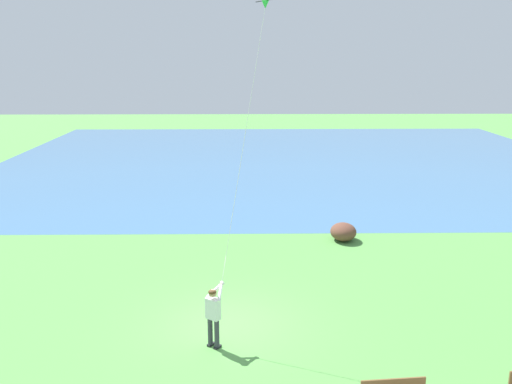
% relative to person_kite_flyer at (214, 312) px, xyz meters
% --- Properties ---
extents(ground_plane, '(120.00, 120.00, 0.00)m').
position_rel_person_kite_flyer_xyz_m(ground_plane, '(-1.29, 0.36, -1.05)').
color(ground_plane, '#569947').
extents(lake_water, '(36.00, 44.00, 0.01)m').
position_rel_person_kite_flyer_xyz_m(lake_water, '(-27.90, 4.36, -1.04)').
color(lake_water, teal).
rests_on(lake_water, ground).
extents(person_kite_flyer, '(0.61, 0.56, 1.83)m').
position_rel_person_kite_flyer_xyz_m(person_kite_flyer, '(0.00, 0.00, 0.00)').
color(person_kite_flyer, '#232328').
rests_on(person_kite_flyer, ground).
extents(lakeside_shrub, '(1.31, 1.13, 0.77)m').
position_rel_person_kite_flyer_xyz_m(lakeside_shrub, '(-8.96, 5.13, -0.66)').
color(lakeside_shrub, brown).
rests_on(lakeside_shrub, ground).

